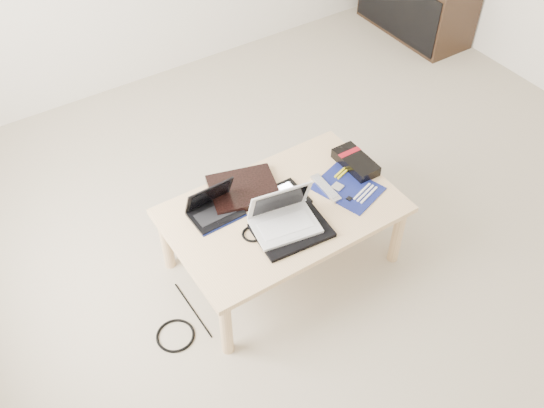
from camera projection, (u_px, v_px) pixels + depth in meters
ground at (348, 235)px, 3.31m from camera, size 4.00×4.00×0.00m
coffee_table at (283, 216)px, 2.93m from camera, size 1.10×0.70×0.40m
media_cabinet at (416, 1)px, 4.66m from camera, size 0.41×0.90×0.50m
book at (243, 189)px, 2.96m from camera, size 0.39×0.35×0.03m
netbook at (214, 208)px, 2.85m from camera, size 0.24×0.18×0.17m
tablet at (280, 200)px, 2.93m from camera, size 0.26×0.20×0.01m
remote at (326, 188)px, 2.98m from camera, size 0.06×0.21×0.02m
neoprene_sleeve at (292, 230)px, 2.78m from camera, size 0.36×0.27×0.02m
white_laptop at (283, 217)px, 2.77m from camera, size 0.33×0.26×0.20m
motherboard at (348, 188)px, 2.99m from camera, size 0.32×0.36×0.01m
gpu_box at (356, 162)px, 3.09m from camera, size 0.13×0.25×0.06m
cable_coil at (253, 234)px, 2.77m from camera, size 0.11×0.11×0.01m
floor_cable_coil at (175, 336)px, 2.86m from camera, size 0.24×0.24×0.01m
floor_cable_trail at (193, 310)px, 2.96m from camera, size 0.01×0.37×0.01m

